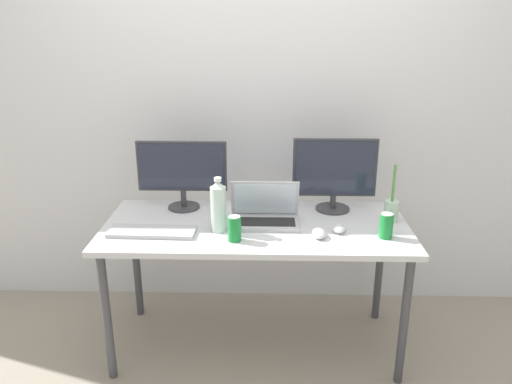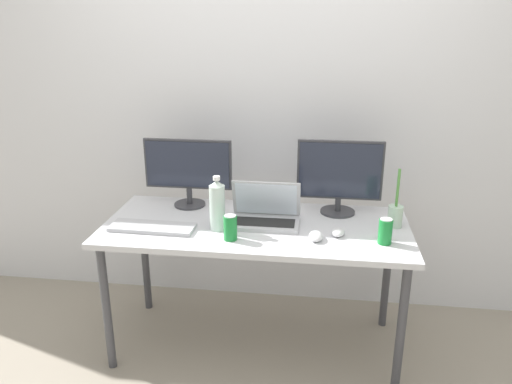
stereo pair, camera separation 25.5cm
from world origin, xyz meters
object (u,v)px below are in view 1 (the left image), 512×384
(mouse_by_laptop, at_px, (339,229))
(bamboo_vase, at_px, (391,209))
(laptop_silver, at_px, (265,213))
(mouse_by_keyboard, at_px, (319,233))
(soda_can_by_laptop, at_px, (234,229))
(soda_can_near_keyboard, at_px, (386,226))
(keyboard_main, at_px, (152,232))
(work_desk, at_px, (256,236))
(monitor_left, at_px, (182,171))
(monitor_center, at_px, (335,173))
(water_bottle, at_px, (218,206))

(mouse_by_laptop, bearing_deg, bamboo_vase, 41.50)
(laptop_silver, height_order, mouse_by_keyboard, laptop_silver)
(mouse_by_laptop, bearing_deg, soda_can_by_laptop, -154.46)
(mouse_by_laptop, distance_m, bamboo_vase, 0.33)
(mouse_by_keyboard, height_order, soda_can_near_keyboard, soda_can_near_keyboard)
(keyboard_main, height_order, mouse_by_laptop, mouse_by_laptop)
(work_desk, bearing_deg, monitor_left, 151.11)
(mouse_by_keyboard, bearing_deg, laptop_silver, 145.06)
(laptop_silver, bearing_deg, mouse_by_laptop, -17.16)
(laptop_silver, bearing_deg, bamboo_vase, 3.40)
(soda_can_by_laptop, bearing_deg, laptop_silver, 58.01)
(keyboard_main, xyz_separation_m, soda_can_by_laptop, (0.42, -0.07, 0.05))
(monitor_left, height_order, monitor_center, monitor_center)
(work_desk, height_order, mouse_by_laptop, mouse_by_laptop)
(keyboard_main, height_order, mouse_by_keyboard, mouse_by_keyboard)
(work_desk, height_order, bamboo_vase, bamboo_vase)
(monitor_center, relative_size, mouse_by_keyboard, 4.29)
(keyboard_main, distance_m, mouse_by_keyboard, 0.83)
(soda_can_near_keyboard, bearing_deg, mouse_by_keyboard, -179.40)
(laptop_silver, bearing_deg, soda_can_near_keyboard, -16.53)
(mouse_by_keyboard, relative_size, bamboo_vase, 0.35)
(monitor_center, relative_size, soda_can_by_laptop, 3.65)
(monitor_center, height_order, keyboard_main, monitor_center)
(monitor_center, distance_m, keyboard_main, 1.03)
(monitor_center, distance_m, soda_can_near_keyboard, 0.46)
(monitor_left, distance_m, soda_can_near_keyboard, 1.13)
(soda_can_by_laptop, bearing_deg, monitor_left, 126.37)
(keyboard_main, bearing_deg, bamboo_vase, 10.65)
(laptop_silver, bearing_deg, soda_can_by_laptop, -121.99)
(monitor_center, height_order, water_bottle, monitor_center)
(monitor_center, bearing_deg, soda_can_by_laptop, -140.95)
(soda_can_near_keyboard, relative_size, soda_can_by_laptop, 1.00)
(keyboard_main, xyz_separation_m, mouse_by_laptop, (0.94, 0.04, 0.01))
(monitor_left, distance_m, water_bottle, 0.40)
(water_bottle, relative_size, bamboo_vase, 0.91)
(mouse_by_keyboard, bearing_deg, monitor_center, 72.19)
(mouse_by_laptop, relative_size, bamboo_vase, 0.29)
(work_desk, xyz_separation_m, water_bottle, (-0.19, -0.09, 0.20))
(mouse_by_laptop, bearing_deg, work_desk, -178.47)
(work_desk, distance_m, bamboo_vase, 0.73)
(mouse_by_laptop, height_order, bamboo_vase, bamboo_vase)
(monitor_left, relative_size, bamboo_vase, 1.60)
(keyboard_main, relative_size, water_bottle, 1.53)
(monitor_left, xyz_separation_m, laptop_silver, (0.46, -0.20, -0.17))
(keyboard_main, bearing_deg, work_desk, 15.57)
(work_desk, bearing_deg, laptop_silver, 32.67)
(water_bottle, bearing_deg, soda_can_by_laptop, -53.03)
(water_bottle, height_order, soda_can_near_keyboard, water_bottle)
(soda_can_by_laptop, bearing_deg, monitor_center, 39.05)
(bamboo_vase, bearing_deg, mouse_by_laptop, -151.78)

